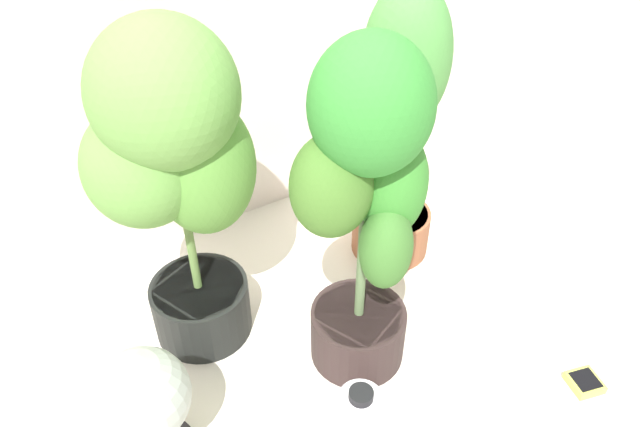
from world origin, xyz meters
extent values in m
plane|color=silver|center=(0.00, 0.00, 0.00)|extent=(8.00, 8.00, 0.00)
cylinder|color=#302322|center=(-0.02, 0.11, 0.08)|extent=(0.26, 0.26, 0.16)
cylinder|color=#443519|center=(-0.02, 0.11, 0.15)|extent=(0.24, 0.24, 0.02)
cylinder|color=#5A734A|center=(-0.02, 0.11, 0.51)|extent=(0.02, 0.02, 0.70)
ellipsoid|color=#338431|center=(-0.02, 0.11, 0.78)|extent=(0.38, 0.38, 0.31)
ellipsoid|color=#447129|center=(-0.10, 0.13, 0.59)|extent=(0.26, 0.25, 0.25)
ellipsoid|color=#38842E|center=(0.04, 0.09, 0.57)|extent=(0.23, 0.23, 0.28)
ellipsoid|color=#3D712D|center=(-0.01, 0.04, 0.44)|extent=(0.19, 0.19, 0.23)
cylinder|color=#935638|center=(0.32, 0.42, 0.08)|extent=(0.25, 0.25, 0.15)
cylinder|color=#3D281D|center=(0.32, 0.42, 0.14)|extent=(0.23, 0.23, 0.02)
cylinder|color=#657447|center=(0.32, 0.42, 0.45)|extent=(0.03, 0.03, 0.60)
ellipsoid|color=#4C8F42|center=(0.32, 0.42, 0.68)|extent=(0.25, 0.25, 0.43)
ellipsoid|color=#4A8333|center=(0.26, 0.44, 0.52)|extent=(0.24, 0.25, 0.28)
cylinder|color=black|center=(-0.35, 0.42, 0.08)|extent=(0.27, 0.27, 0.17)
cylinder|color=#3E2C20|center=(-0.35, 0.42, 0.16)|extent=(0.25, 0.25, 0.02)
cylinder|color=#607F40|center=(-0.35, 0.42, 0.50)|extent=(0.02, 0.02, 0.67)
ellipsoid|color=#639645|center=(-0.35, 0.42, 0.76)|extent=(0.35, 0.36, 0.35)
ellipsoid|color=#629744|center=(-0.43, 0.44, 0.58)|extent=(0.37, 0.37, 0.30)
ellipsoid|color=#568C38|center=(-0.29, 0.40, 0.56)|extent=(0.31, 0.29, 0.36)
cube|color=#C6CC51|center=(0.43, -0.30, 0.01)|extent=(0.10, 0.10, 0.02)
cube|color=black|center=(0.43, -0.30, 0.02)|extent=(0.08, 0.08, 0.00)
sphere|color=#9FA8A0|center=(-0.61, 0.10, 0.24)|extent=(0.26, 0.26, 0.22)
cylinder|color=black|center=(-0.21, -0.16, 0.27)|extent=(0.05, 0.05, 0.02)
camera|label=1|loc=(-0.68, -0.76, 1.35)|focal=33.56mm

